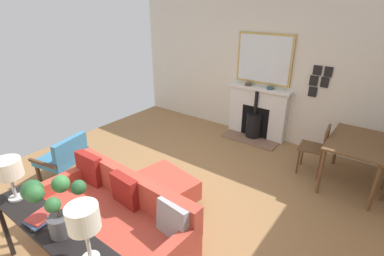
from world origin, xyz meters
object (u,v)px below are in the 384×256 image
at_px(armchair_accent, 64,156).
at_px(potted_plant, 52,201).
at_px(mantel_bowl_far, 270,88).
at_px(table_lamp_far_end, 83,220).
at_px(book_stack, 43,217).
at_px(dining_chair_near_fireplace, 318,146).
at_px(console_table, 51,233).
at_px(mantel_bowl_near, 248,84).
at_px(dining_table, 358,147).
at_px(fireplace, 256,116).
at_px(table_lamp_near_end, 8,170).
at_px(sofa, 116,218).
at_px(ottoman, 164,187).

bearing_deg(armchair_accent, potted_plant, 59.58).
bearing_deg(mantel_bowl_far, table_lamp_far_end, 5.20).
bearing_deg(book_stack, dining_chair_near_fireplace, 157.43).
bearing_deg(console_table, mantel_bowl_near, -176.92).
height_order(mantel_bowl_near, armchair_accent, mantel_bowl_near).
bearing_deg(dining_table, dining_chair_near_fireplace, -90.77).
relative_size(fireplace, table_lamp_near_end, 2.86).
bearing_deg(dining_table, potted_plant, -26.38).
bearing_deg(sofa, mantel_bowl_far, 176.40).
bearing_deg(dining_table, table_lamp_near_end, -35.36).
relative_size(book_stack, dining_chair_near_fireplace, 0.34).
bearing_deg(dining_table, sofa, -33.75).
bearing_deg(dining_table, console_table, -28.23).
bearing_deg(potted_plant, console_table, -85.12).
distance_m(mantel_bowl_near, console_table, 4.36).
xyz_separation_m(armchair_accent, table_lamp_near_end, (1.08, 1.03, 0.68)).
xyz_separation_m(mantel_bowl_near, table_lamp_far_end, (4.34, 0.85, 0.08)).
distance_m(armchair_accent, book_stack, 1.94).
distance_m(mantel_bowl_far, book_stack, 4.35).
xyz_separation_m(armchair_accent, table_lamp_far_end, (1.08, 2.28, 0.73)).
relative_size(mantel_bowl_near, table_lamp_near_end, 0.32).
height_order(dining_table, dining_chair_near_fireplace, dining_chair_near_fireplace).
xyz_separation_m(table_lamp_near_end, dining_table, (-3.60, 2.55, -0.46)).
distance_m(mantel_bowl_far, armchair_accent, 3.82).
xyz_separation_m(mantel_bowl_near, potted_plant, (4.32, 0.39, 0.01)).
height_order(sofa, armchair_accent, sofa).
height_order(console_table, book_stack, book_stack).
bearing_deg(dining_chair_near_fireplace, sofa, -25.90).
height_order(mantel_bowl_far, sofa, mantel_bowl_far).
xyz_separation_m(console_table, book_stack, (-0.00, -0.09, 0.14)).
height_order(table_lamp_far_end, dining_table, table_lamp_far_end).
xyz_separation_m(book_stack, dining_table, (-3.59, 2.02, -0.15)).
xyz_separation_m(fireplace, ottoman, (2.75, -0.08, -0.23)).
bearing_deg(mantel_bowl_near, sofa, 3.65).
height_order(ottoman, dining_table, dining_table).
bearing_deg(table_lamp_far_end, console_table, -90.00).
bearing_deg(console_table, potted_plant, 94.88).
xyz_separation_m(ottoman, table_lamp_far_end, (1.58, 0.69, 0.92)).
height_order(mantel_bowl_near, table_lamp_near_end, table_lamp_near_end).
xyz_separation_m(sofa, dining_chair_near_fireplace, (-2.90, 1.41, 0.15)).
bearing_deg(console_table, armchair_accent, -123.02).
bearing_deg(ottoman, mantel_bowl_near, -176.67).
distance_m(armchair_accent, dining_chair_near_fireplace, 3.97).
height_order(fireplace, ottoman, fireplace).
bearing_deg(mantel_bowl_near, book_stack, 1.88).
bearing_deg(dining_chair_near_fireplace, book_stack, -22.57).
bearing_deg(mantel_bowl_near, console_table, 3.08).
relative_size(table_lamp_far_end, potted_plant, 0.89).
relative_size(mantel_bowl_near, dining_chair_near_fireplace, 0.17).
bearing_deg(console_table, book_stack, -91.25).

